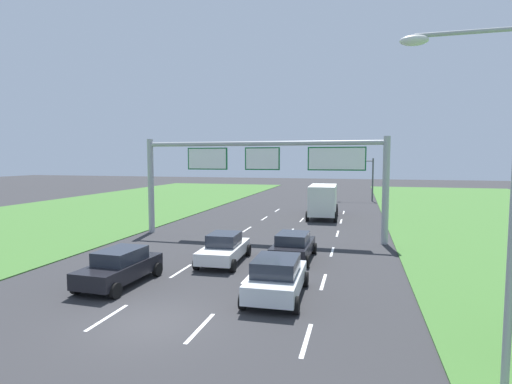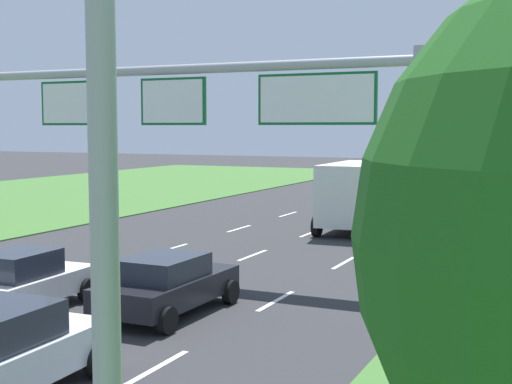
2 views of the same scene
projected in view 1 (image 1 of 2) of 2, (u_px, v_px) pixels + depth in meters
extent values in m
plane|color=#2D2D30|center=(152.00, 322.00, 13.58)|extent=(200.00, 200.00, 0.00)
cube|color=white|center=(108.00, 317.00, 14.01)|extent=(0.14, 2.40, 0.01)
cube|color=white|center=(181.00, 271.00, 19.80)|extent=(0.14, 2.40, 0.01)
cube|color=white|center=(221.00, 245.00, 25.59)|extent=(0.14, 2.40, 0.01)
cube|color=white|center=(247.00, 229.00, 31.38)|extent=(0.14, 2.40, 0.01)
cube|color=white|center=(264.00, 218.00, 37.17)|extent=(0.14, 2.40, 0.01)
cube|color=white|center=(277.00, 210.00, 42.96)|extent=(0.14, 2.40, 0.01)
cube|color=white|center=(200.00, 328.00, 13.14)|extent=(0.14, 2.40, 0.01)
cube|color=white|center=(249.00, 276.00, 18.93)|extent=(0.14, 2.40, 0.01)
cube|color=white|center=(275.00, 248.00, 24.72)|extent=(0.14, 2.40, 0.01)
cube|color=white|center=(291.00, 231.00, 30.51)|extent=(0.14, 2.40, 0.01)
cube|color=white|center=(302.00, 220.00, 36.29)|extent=(0.14, 2.40, 0.01)
cube|color=white|center=(310.00, 211.00, 42.08)|extent=(0.14, 2.40, 0.01)
cube|color=white|center=(306.00, 340.00, 12.27)|extent=(0.14, 2.40, 0.01)
cube|color=white|center=(323.00, 282.00, 18.06)|extent=(0.14, 2.40, 0.01)
cube|color=white|center=(332.00, 252.00, 23.84)|extent=(0.14, 2.40, 0.01)
cube|color=white|center=(337.00, 234.00, 29.63)|extent=(0.14, 2.40, 0.01)
cube|color=white|center=(341.00, 221.00, 35.42)|extent=(0.14, 2.40, 0.01)
cube|color=white|center=(344.00, 212.00, 41.21)|extent=(0.14, 2.40, 0.01)
cube|color=black|center=(293.00, 248.00, 22.03)|extent=(1.96, 4.26, 0.63)
cube|color=#232833|center=(293.00, 238.00, 21.81)|extent=(1.64, 2.14, 0.55)
cylinder|color=black|center=(282.00, 247.00, 23.82)|extent=(0.23, 0.64, 0.64)
cylinder|color=black|center=(314.00, 248.00, 23.31)|extent=(0.23, 0.64, 0.64)
cylinder|color=black|center=(270.00, 259.00, 20.81)|extent=(0.23, 0.64, 0.64)
cylinder|color=black|center=(307.00, 262.00, 20.30)|extent=(0.23, 0.64, 0.64)
cube|color=white|center=(224.00, 251.00, 21.38)|extent=(2.05, 4.53, 0.61)
cube|color=#232833|center=(224.00, 239.00, 21.37)|extent=(1.60, 1.96, 0.65)
cylinder|color=black|center=(217.00, 249.00, 23.24)|extent=(0.25, 0.65, 0.64)
cylinder|color=black|center=(248.00, 250.00, 22.85)|extent=(0.25, 0.65, 0.64)
cylinder|color=black|center=(197.00, 264.00, 19.97)|extent=(0.25, 0.65, 0.64)
cylinder|color=black|center=(233.00, 266.00, 19.58)|extent=(0.25, 0.65, 0.64)
cube|color=silver|center=(277.00, 281.00, 16.04)|extent=(2.05, 4.34, 0.69)
cube|color=#232833|center=(276.00, 266.00, 15.84)|extent=(1.74, 2.26, 0.63)
cylinder|color=black|center=(261.00, 276.00, 17.83)|extent=(0.24, 0.65, 0.64)
cylinder|color=black|center=(306.00, 279.00, 17.39)|extent=(0.24, 0.65, 0.64)
cylinder|color=black|center=(243.00, 301.00, 14.74)|extent=(0.24, 0.65, 0.64)
cylinder|color=black|center=(296.00, 305.00, 14.29)|extent=(0.24, 0.65, 0.64)
cube|color=black|center=(120.00, 270.00, 17.61)|extent=(1.98, 4.36, 0.68)
cube|color=#232833|center=(121.00, 255.00, 17.65)|extent=(1.61, 2.25, 0.57)
cylinder|color=black|center=(124.00, 266.00, 19.43)|extent=(0.24, 0.65, 0.64)
cylinder|color=black|center=(157.00, 269.00, 18.90)|extent=(0.24, 0.65, 0.64)
cylinder|color=black|center=(77.00, 287.00, 16.38)|extent=(0.24, 0.65, 0.64)
cylinder|color=black|center=(115.00, 291.00, 15.85)|extent=(0.24, 0.65, 0.64)
cube|color=navy|center=(325.00, 198.00, 40.86)|extent=(2.26, 2.16, 2.20)
cube|color=silver|center=(323.00, 199.00, 37.04)|extent=(2.52, 5.49, 2.64)
cylinder|color=black|center=(314.00, 208.00, 41.69)|extent=(0.31, 0.91, 0.90)
cylinder|color=black|center=(336.00, 208.00, 41.19)|extent=(0.31, 0.91, 0.90)
cylinder|color=black|center=(312.00, 210.00, 39.47)|extent=(0.31, 0.91, 0.90)
cylinder|color=black|center=(336.00, 211.00, 38.94)|extent=(0.31, 0.91, 0.90)
cylinder|color=black|center=(307.00, 216.00, 35.37)|extent=(0.31, 0.91, 0.90)
cylinder|color=black|center=(335.00, 217.00, 34.84)|extent=(0.31, 0.91, 0.90)
cylinder|color=#9EA0A5|center=(151.00, 186.00, 29.91)|extent=(0.44, 0.44, 7.00)
cylinder|color=#9EA0A5|center=(386.00, 191.00, 25.71)|extent=(0.44, 0.44, 7.00)
cylinder|color=#9EA0A5|center=(260.00, 144.00, 27.55)|extent=(16.80, 0.32, 0.32)
cube|color=#0C5B28|center=(207.00, 159.00, 28.60)|extent=(2.99, 0.12, 1.57)
cube|color=white|center=(207.00, 159.00, 28.54)|extent=(2.83, 0.01, 1.41)
cube|color=#0C5B28|center=(262.00, 159.00, 27.59)|extent=(2.46, 0.12, 1.57)
cube|color=white|center=(262.00, 159.00, 27.53)|extent=(2.30, 0.01, 1.41)
cube|color=#0C5B28|center=(337.00, 159.00, 26.33)|extent=(3.79, 0.12, 1.57)
cube|color=white|center=(336.00, 159.00, 26.26)|extent=(3.63, 0.01, 1.41)
cylinder|color=#47494F|center=(373.00, 180.00, 51.82)|extent=(0.20, 0.20, 5.60)
cylinder|color=#47494F|center=(355.00, 161.00, 52.18)|extent=(4.50, 0.14, 0.14)
cube|color=black|center=(338.00, 166.00, 52.79)|extent=(0.32, 0.36, 1.10)
sphere|color=red|center=(338.00, 163.00, 52.57)|extent=(0.22, 0.22, 0.22)
sphere|color=orange|center=(338.00, 166.00, 52.60)|extent=(0.22, 0.22, 0.22)
sphere|color=green|center=(338.00, 169.00, 52.63)|extent=(0.22, 0.22, 0.22)
cylinder|color=#9EA0A5|center=(467.00, 32.00, 8.80)|extent=(2.20, 0.10, 0.10)
ellipsoid|color=silver|center=(414.00, 40.00, 9.08)|extent=(0.64, 0.32, 0.24)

